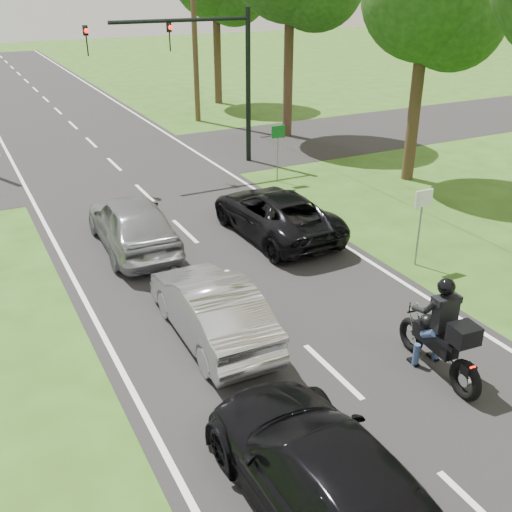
# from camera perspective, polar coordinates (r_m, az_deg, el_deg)

# --- Properties ---
(ground) EXTENTS (140.00, 140.00, 0.00)m
(ground) POSITION_cam_1_polar(r_m,az_deg,el_deg) (12.14, 7.28, -10.84)
(ground) COLOR #2C4D15
(ground) RESTS_ON ground
(road) EXTENTS (8.00, 100.00, 0.01)m
(road) POSITION_cam_1_polar(r_m,az_deg,el_deg) (20.15, -8.85, 4.29)
(road) COLOR black
(road) RESTS_ON ground
(cross_road) EXTENTS (60.00, 7.00, 0.01)m
(cross_road) POSITION_cam_1_polar(r_m,az_deg,el_deg) (25.64, -13.34, 8.48)
(cross_road) COLOR black
(cross_road) RESTS_ON ground
(motorcycle_rider) EXTENTS (0.71, 2.42, 2.09)m
(motorcycle_rider) POSITION_cam_1_polar(r_m,az_deg,el_deg) (12.06, 17.34, -7.50)
(motorcycle_rider) COLOR black
(motorcycle_rider) RESTS_ON ground
(dark_suv) EXTENTS (2.38, 4.95, 1.36)m
(dark_suv) POSITION_cam_1_polar(r_m,az_deg,el_deg) (17.81, 1.83, 4.11)
(dark_suv) COLOR black
(dark_suv) RESTS_ON road
(silver_sedan) EXTENTS (1.54, 4.23, 1.38)m
(silver_sedan) POSITION_cam_1_polar(r_m,az_deg,el_deg) (12.75, -4.25, -4.98)
(silver_sedan) COLOR #A6A7AB
(silver_sedan) RESTS_ON road
(silver_suv) EXTENTS (2.01, 4.66, 1.57)m
(silver_suv) POSITION_cam_1_polar(r_m,az_deg,el_deg) (17.17, -11.70, 3.12)
(silver_suv) COLOR gray
(silver_suv) RESTS_ON road
(dark_car_behind) EXTENTS (2.07, 5.01, 1.45)m
(dark_car_behind) POSITION_cam_1_polar(r_m,az_deg,el_deg) (8.98, 6.69, -20.20)
(dark_car_behind) COLOR black
(dark_car_behind) RESTS_ON road
(traffic_signal) EXTENTS (6.38, 0.44, 6.00)m
(traffic_signal) POSITION_cam_1_polar(r_m,az_deg,el_deg) (23.95, -4.95, 18.03)
(traffic_signal) COLOR black
(traffic_signal) RESTS_ON ground
(utility_pole_far) EXTENTS (1.60, 0.28, 10.00)m
(utility_pole_far) POSITION_cam_1_polar(r_m,az_deg,el_deg) (32.32, -5.93, 21.53)
(utility_pole_far) COLOR brown
(utility_pole_far) RESTS_ON ground
(sign_white) EXTENTS (0.55, 0.07, 2.12)m
(sign_white) POSITION_cam_1_polar(r_m,az_deg,el_deg) (16.13, 15.55, 4.31)
(sign_white) COLOR slate
(sign_white) RESTS_ON ground
(sign_green) EXTENTS (0.55, 0.07, 2.12)m
(sign_green) POSITION_cam_1_polar(r_m,az_deg,el_deg) (22.43, 2.11, 11.00)
(sign_green) COLOR slate
(sign_green) RESTS_ON ground
(tree_row_c) EXTENTS (4.80, 4.65, 8.76)m
(tree_row_c) POSITION_cam_1_polar(r_m,az_deg,el_deg) (22.87, 16.79, 22.09)
(tree_row_c) COLOR #332316
(tree_row_c) RESTS_ON ground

